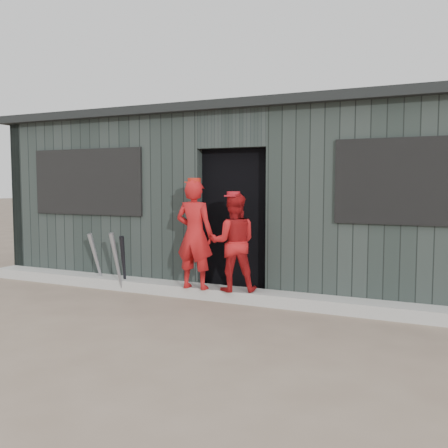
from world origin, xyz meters
The scene contains 9 objects.
ground centered at (0.00, 0.00, 0.00)m, with size 80.00×80.00×0.00m, color #746050.
curb centered at (0.00, 1.82, 0.07)m, with size 8.00×0.36×0.15m, color #A7A7A2.
bat_left centered at (-2.04, 1.74, 0.40)m, with size 0.07×0.07×0.82m, color #95959D.
bat_mid centered at (-1.55, 1.57, 0.43)m, with size 0.07×0.07×0.86m, color gray.
bat_right centered at (-1.55, 1.72, 0.40)m, with size 0.07×0.07×0.80m, color black.
player_red_left centered at (-0.35, 1.64, 0.86)m, with size 0.52×0.34×1.42m, color #B11517.
player_red_right centered at (0.17, 1.72, 0.78)m, with size 0.61×0.47×1.25m, color #AD1517.
player_grey_back centered at (0.59, 2.45, 0.67)m, with size 0.66×0.43×1.34m, color #A2A2A2.
dugout centered at (0.00, 3.50, 1.29)m, with size 8.30×3.30×2.62m.
Camera 1 is at (2.73, -4.06, 1.52)m, focal length 40.00 mm.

